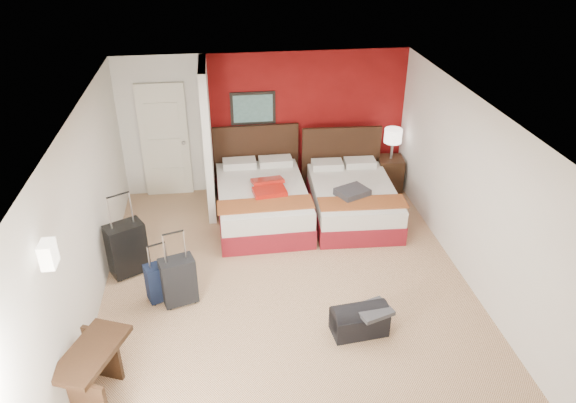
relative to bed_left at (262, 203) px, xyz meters
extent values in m
plane|color=tan|center=(0.17, -2.04, -0.31)|extent=(6.50, 6.50, 0.00)
cube|color=silver|center=(0.17, 1.21, 0.94)|extent=(5.00, 0.04, 2.50)
cube|color=silver|center=(-2.33, -2.04, 0.94)|extent=(0.04, 6.50, 2.50)
cube|color=black|center=(-0.03, 1.15, 1.24)|extent=(0.78, 0.03, 0.58)
cube|color=white|center=(-2.21, -3.54, 1.59)|extent=(0.12, 0.20, 0.24)
cube|color=maroon|center=(0.92, 1.19, 0.94)|extent=(3.50, 0.04, 2.50)
cube|color=silver|center=(-0.83, 0.57, 0.94)|extent=(0.12, 1.20, 2.50)
cube|color=silver|center=(-1.58, 1.16, 0.72)|extent=(0.82, 0.06, 2.05)
cube|color=silver|center=(0.00, 0.00, 0.00)|extent=(1.47, 2.08, 0.62)
cube|color=silver|center=(1.50, -0.11, -0.02)|extent=(1.43, 1.97, 0.57)
cube|color=#AA170E|center=(0.10, -0.10, 0.35)|extent=(0.59, 0.76, 0.09)
cube|color=#38383E|center=(1.40, -0.41, 0.32)|extent=(0.59, 0.55, 0.11)
cube|color=black|center=(2.40, 0.79, 0.00)|extent=(0.49, 0.49, 0.63)
cylinder|color=silver|center=(2.40, 0.79, 0.60)|extent=(0.40, 0.40, 0.56)
cube|color=black|center=(-2.01, -1.23, 0.07)|extent=(0.60, 0.52, 0.76)
cube|color=black|center=(-1.27, -1.99, 0.01)|extent=(0.50, 0.39, 0.64)
cube|color=black|center=(-1.51, -1.89, -0.05)|extent=(0.43, 0.35, 0.52)
cube|color=black|center=(0.93, -2.86, -0.14)|extent=(0.70, 0.42, 0.34)
cube|color=#3D3E42|center=(1.08, -2.91, 0.06)|extent=(0.49, 0.45, 0.05)
cube|color=black|center=(-2.04, -3.56, 0.06)|extent=(0.75, 0.99, 0.74)
camera|label=1|loc=(-0.61, -7.79, 4.34)|focal=33.80mm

